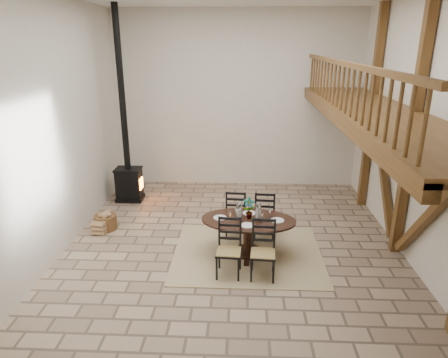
{
  "coord_description": "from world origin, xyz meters",
  "views": [
    {
      "loc": [
        0.17,
        -7.54,
        4.14
      ],
      "look_at": [
        -0.2,
        0.4,
        1.38
      ],
      "focal_mm": 32.0,
      "sensor_mm": 36.0,
      "label": 1
    }
  ],
  "objects_px": {
    "wood_stove": "(127,161)",
    "log_stack": "(99,228)",
    "log_basket": "(105,221)",
    "dining_table": "(248,234)"
  },
  "relations": [
    {
      "from": "wood_stove",
      "to": "log_stack",
      "type": "relative_size",
      "value": 15.73
    },
    {
      "from": "log_basket",
      "to": "log_stack",
      "type": "xyz_separation_m",
      "value": [
        -0.05,
        -0.29,
        -0.03
      ]
    },
    {
      "from": "dining_table",
      "to": "log_basket",
      "type": "height_order",
      "value": "dining_table"
    },
    {
      "from": "dining_table",
      "to": "log_stack",
      "type": "relative_size",
      "value": 6.81
    },
    {
      "from": "wood_stove",
      "to": "log_basket",
      "type": "height_order",
      "value": "wood_stove"
    },
    {
      "from": "dining_table",
      "to": "wood_stove",
      "type": "xyz_separation_m",
      "value": [
        -3.19,
        2.8,
        0.67
      ]
    },
    {
      "from": "dining_table",
      "to": "log_basket",
      "type": "bearing_deg",
      "value": 166.72
    },
    {
      "from": "log_basket",
      "to": "log_stack",
      "type": "distance_m",
      "value": 0.3
    },
    {
      "from": "dining_table",
      "to": "log_basket",
      "type": "xyz_separation_m",
      "value": [
        -3.28,
        1.0,
        -0.26
      ]
    },
    {
      "from": "wood_stove",
      "to": "log_basket",
      "type": "distance_m",
      "value": 2.02
    }
  ]
}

